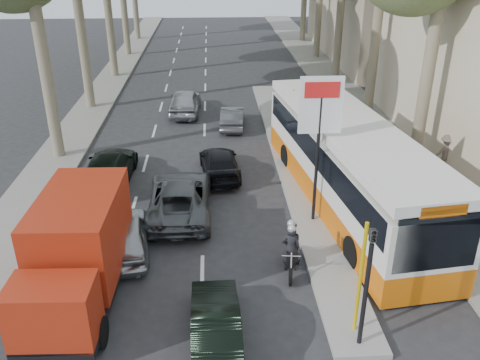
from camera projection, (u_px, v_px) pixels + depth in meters
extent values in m
plane|color=#28282B|center=(233.00, 314.00, 14.57)|extent=(120.00, 120.00, 0.00)
cube|color=gray|center=(334.00, 83.00, 37.50)|extent=(3.20, 70.00, 0.12)
cube|color=gray|center=(114.00, 76.00, 39.35)|extent=(2.40, 64.00, 0.12)
cube|color=gray|center=(290.00, 158.00, 24.61)|extent=(1.50, 26.00, 0.16)
cylinder|color=yellow|center=(360.00, 281.00, 13.08)|extent=(0.10, 0.10, 3.50)
cylinder|color=yellow|center=(315.00, 181.00, 18.49)|extent=(0.10, 0.10, 3.50)
cylinder|color=yellow|center=(291.00, 126.00, 23.89)|extent=(0.10, 0.10, 3.50)
cylinder|color=black|center=(317.00, 159.00, 18.12)|extent=(0.12, 0.12, 5.20)
cube|color=white|center=(321.00, 105.00, 17.26)|extent=(1.50, 0.10, 2.00)
cube|color=red|center=(322.00, 90.00, 16.96)|extent=(1.20, 0.02, 0.55)
cylinder|color=black|center=(365.00, 298.00, 12.70)|extent=(0.12, 0.12, 3.20)
imported|color=black|center=(371.00, 248.00, 12.05)|extent=(0.16, 0.41, 1.00)
cylinder|color=#6B604C|center=(46.00, 72.00, 23.15)|extent=(0.56, 0.56, 8.40)
cylinder|color=#6B604C|center=(82.00, 36.00, 30.23)|extent=(0.56, 0.56, 8.96)
cylinder|color=#6B604C|center=(109.00, 23.00, 37.62)|extent=(0.56, 0.56, 8.12)
cylinder|color=#6B604C|center=(123.00, 1.00, 44.52)|extent=(0.56, 0.56, 9.52)
cylinder|color=#6B604C|center=(427.00, 78.00, 22.23)|extent=(0.56, 0.56, 8.40)
cylinder|color=#6B604C|center=(376.00, 36.00, 29.26)|extent=(0.56, 0.56, 9.24)
cylinder|color=#6B604C|center=(339.00, 27.00, 36.75)|extent=(0.56, 0.56, 7.84)
cylinder|color=#6B604C|center=(319.00, 5.00, 43.72)|extent=(0.56, 0.56, 8.96)
imported|color=#AAADB2|center=(125.00, 234.00, 17.20)|extent=(2.04, 4.06, 1.33)
imported|color=black|center=(216.00, 322.00, 13.39)|extent=(1.36, 3.67, 1.20)
imported|color=#4D5054|center=(180.00, 197.00, 19.58)|extent=(2.35, 5.10, 1.42)
imported|color=black|center=(220.00, 163.00, 22.79)|extent=(1.95, 4.18, 1.18)
imported|color=#A8AAB0|center=(185.00, 102.00, 30.80)|extent=(2.00, 4.51, 1.51)
imported|color=#4C4E53|center=(232.00, 117.00, 28.65)|extent=(1.50, 3.66, 1.18)
imported|color=black|center=(109.00, 168.00, 22.12)|extent=(2.05, 4.84, 1.39)
cube|color=black|center=(81.00, 285.00, 14.92)|extent=(2.29, 5.82, 0.24)
cylinder|color=black|center=(26.00, 334.00, 13.22)|extent=(0.32, 0.87, 0.86)
cylinder|color=black|center=(100.00, 333.00, 13.26)|extent=(0.32, 0.87, 0.86)
cylinder|color=black|center=(66.00, 255.00, 16.50)|extent=(0.32, 0.87, 0.86)
cylinder|color=black|center=(125.00, 254.00, 16.54)|extent=(0.32, 0.87, 0.86)
cube|color=#99220D|center=(54.00, 312.00, 12.56)|extent=(2.15, 1.41, 1.63)
cube|color=black|center=(44.00, 323.00, 11.92)|extent=(1.92, 0.14, 0.86)
cube|color=#99220D|center=(82.00, 232.00, 15.04)|extent=(2.33, 4.09, 2.40)
cube|color=#D7610B|center=(345.00, 189.00, 20.40)|extent=(4.52, 13.44, 1.03)
cube|color=white|center=(348.00, 157.00, 19.81)|extent=(4.52, 13.44, 1.72)
cube|color=black|center=(349.00, 149.00, 19.66)|extent=(4.48, 12.92, 0.97)
cube|color=white|center=(351.00, 127.00, 19.26)|extent=(4.52, 13.44, 0.34)
cube|color=black|center=(437.00, 243.00, 13.92)|extent=(2.51, 0.38, 1.72)
cube|color=#D7610B|center=(444.00, 211.00, 13.48)|extent=(1.37, 0.23, 0.37)
cylinder|color=black|center=(354.00, 252.00, 16.49)|extent=(0.46, 1.13, 1.10)
cylinder|color=black|center=(428.00, 244.00, 16.93)|extent=(0.46, 1.13, 1.10)
cylinder|color=black|center=(287.00, 156.00, 23.74)|extent=(0.46, 1.13, 1.10)
cylinder|color=black|center=(340.00, 152.00, 24.18)|extent=(0.46, 1.13, 1.10)
cylinder|color=black|center=(291.00, 276.00, 15.67)|extent=(0.17, 0.61, 0.61)
cylinder|color=black|center=(290.00, 251.00, 16.95)|extent=(0.17, 0.61, 0.61)
cylinder|color=silver|center=(291.00, 265.00, 15.58)|extent=(0.10, 0.38, 0.76)
cube|color=black|center=(290.00, 259.00, 16.30)|extent=(0.29, 0.73, 0.28)
cube|color=black|center=(291.00, 256.00, 16.02)|extent=(0.33, 0.46, 0.21)
cube|color=black|center=(290.00, 249.00, 16.47)|extent=(0.34, 0.64, 0.11)
cylinder|color=silver|center=(291.00, 256.00, 15.50)|extent=(0.59, 0.11, 0.04)
imported|color=black|center=(291.00, 248.00, 16.12)|extent=(0.62, 0.45, 1.59)
imported|color=black|center=(290.00, 243.00, 16.48)|extent=(0.77, 0.49, 1.49)
sphere|color=#B2B2B7|center=(292.00, 229.00, 15.76)|extent=(0.26, 0.26, 0.26)
sphere|color=#B2B2B7|center=(291.00, 224.00, 16.14)|extent=(0.26, 0.26, 0.26)
imported|color=#3F354F|center=(374.00, 139.00, 24.13)|extent=(0.99, 1.26, 1.93)
imported|color=#65574C|center=(446.00, 153.00, 22.79)|extent=(1.14, 0.51, 1.76)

